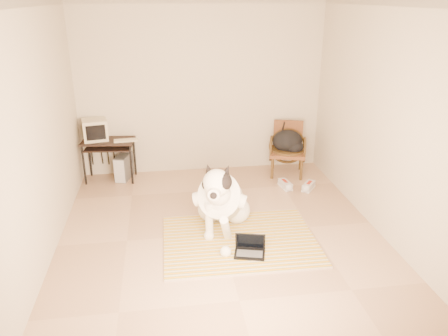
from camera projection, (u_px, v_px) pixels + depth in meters
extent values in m
plane|color=tan|center=(221.00, 234.00, 5.53)|extent=(4.50, 4.50, 0.00)
plane|color=white|center=(220.00, 7.00, 4.53)|extent=(4.50, 4.50, 0.00)
plane|color=#C1B49E|center=(201.00, 92.00, 7.10)|extent=(4.50, 0.00, 4.50)
plane|color=#C1B49E|center=(266.00, 228.00, 2.97)|extent=(4.50, 0.00, 4.50)
plane|color=#C1B49E|center=(39.00, 140.00, 4.76)|extent=(0.00, 4.50, 4.50)
plane|color=#C1B49E|center=(383.00, 125.00, 5.31)|extent=(0.00, 4.50, 4.50)
cube|color=orange|center=(248.00, 267.00, 4.84)|extent=(1.86, 0.31, 0.02)
cube|color=#518039|center=(244.00, 253.00, 5.10)|extent=(1.86, 0.31, 0.02)
cube|color=#563B7B|center=(240.00, 240.00, 5.36)|extent=(1.86, 0.31, 0.02)
cube|color=yellow|center=(236.00, 229.00, 5.62)|extent=(1.86, 0.31, 0.02)
cube|color=#C3A792|center=(233.00, 219.00, 5.88)|extent=(1.86, 0.31, 0.02)
sphere|color=white|center=(211.00, 208.00, 5.80)|extent=(0.36, 0.36, 0.36)
sphere|color=white|center=(237.00, 210.00, 5.76)|extent=(0.36, 0.36, 0.36)
ellipsoid|color=white|center=(224.00, 208.00, 5.75)|extent=(0.44, 0.40, 0.36)
ellipsoid|color=white|center=(221.00, 198.00, 5.47)|extent=(0.65, 0.90, 0.77)
cylinder|color=white|center=(221.00, 198.00, 5.48)|extent=(0.70, 0.81, 0.70)
sphere|color=white|center=(218.00, 193.00, 5.20)|extent=(0.30, 0.30, 0.30)
sphere|color=white|center=(217.00, 183.00, 5.02)|extent=(0.33, 0.33, 0.33)
ellipsoid|color=black|center=(221.00, 182.00, 5.01)|extent=(0.25, 0.28, 0.24)
cylinder|color=white|center=(215.00, 192.00, 4.91)|extent=(0.18, 0.20, 0.14)
sphere|color=black|center=(213.00, 196.00, 4.83)|extent=(0.08, 0.08, 0.08)
cone|color=black|center=(209.00, 170.00, 5.05)|extent=(0.17, 0.19, 0.20)
cone|color=black|center=(227.00, 171.00, 5.03)|extent=(0.17, 0.18, 0.20)
torus|color=silver|center=(218.00, 190.00, 5.16)|extent=(0.32, 0.22, 0.26)
cylinder|color=white|center=(209.00, 220.00, 5.33)|extent=(0.13, 0.17, 0.49)
cylinder|color=white|center=(226.00, 229.00, 5.18)|extent=(0.22, 0.45, 0.50)
sphere|color=white|center=(209.00, 236.00, 5.38)|extent=(0.13, 0.13, 0.13)
sphere|color=white|center=(226.00, 252.00, 5.03)|extent=(0.13, 0.13, 0.13)
cone|color=black|center=(225.00, 207.00, 6.10)|extent=(0.10, 0.49, 0.12)
cube|color=black|center=(250.00, 254.00, 5.05)|extent=(0.40, 0.33, 0.02)
cube|color=#4A4A4C|center=(250.00, 254.00, 5.04)|extent=(0.32, 0.22, 0.00)
cube|color=black|center=(250.00, 241.00, 5.08)|extent=(0.36, 0.17, 0.23)
cube|color=black|center=(250.00, 241.00, 5.08)|extent=(0.31, 0.15, 0.20)
cube|color=black|center=(108.00, 141.00, 6.92)|extent=(0.85, 0.53, 0.03)
cube|color=black|center=(108.00, 148.00, 6.91)|extent=(0.75, 0.43, 0.02)
cylinder|color=black|center=(84.00, 166.00, 6.85)|extent=(0.03, 0.03, 0.65)
cylinder|color=black|center=(90.00, 157.00, 7.20)|extent=(0.03, 0.03, 0.65)
cylinder|color=black|center=(131.00, 165.00, 6.88)|extent=(0.03, 0.03, 0.65)
cylinder|color=black|center=(135.00, 157.00, 7.23)|extent=(0.03, 0.03, 0.65)
cube|color=#BDB394|center=(95.00, 130.00, 6.88)|extent=(0.43, 0.41, 0.33)
cube|color=black|center=(96.00, 133.00, 6.73)|extent=(0.29, 0.07, 0.23)
cube|color=#BDB394|center=(126.00, 140.00, 6.87)|extent=(0.38, 0.16, 0.02)
cube|color=#4A4A4C|center=(124.00, 167.00, 7.13)|extent=(0.29, 0.46, 0.40)
cube|color=#B0B0B5|center=(119.00, 172.00, 6.93)|extent=(0.17, 0.06, 0.38)
cube|color=brown|center=(287.00, 153.00, 7.24)|extent=(0.70, 0.68, 0.06)
cylinder|color=#31200D|center=(287.00, 150.00, 7.23)|extent=(0.53, 0.53, 0.04)
cube|color=brown|center=(288.00, 133.00, 7.38)|extent=(0.48, 0.17, 0.43)
cylinder|color=#31200D|center=(272.00, 169.00, 7.13)|extent=(0.04, 0.04, 0.35)
cylinder|color=#31200D|center=(273.00, 159.00, 7.56)|extent=(0.04, 0.04, 0.35)
cylinder|color=#31200D|center=(301.00, 170.00, 7.07)|extent=(0.04, 0.04, 0.35)
cylinder|color=#31200D|center=(300.00, 160.00, 7.51)|extent=(0.04, 0.04, 0.35)
ellipsoid|color=black|center=(287.00, 141.00, 7.19)|extent=(0.49, 0.41, 0.36)
ellipsoid|color=black|center=(294.00, 147.00, 7.15)|extent=(0.31, 0.25, 0.21)
cube|color=silver|center=(285.00, 187.00, 6.85)|extent=(0.17, 0.33, 0.03)
cube|color=#97979D|center=(285.00, 184.00, 6.84)|extent=(0.17, 0.32, 0.10)
cube|color=maroon|center=(285.00, 182.00, 6.82)|extent=(0.08, 0.16, 0.02)
cube|color=silver|center=(309.00, 188.00, 6.79)|extent=(0.29, 0.32, 0.03)
cube|color=#97979D|center=(309.00, 186.00, 6.78)|extent=(0.28, 0.31, 0.10)
cube|color=maroon|center=(309.00, 183.00, 6.76)|extent=(0.14, 0.15, 0.02)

